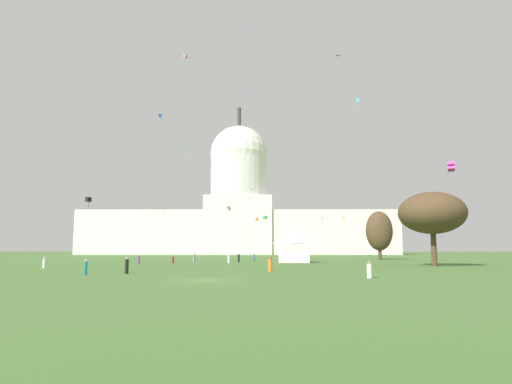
% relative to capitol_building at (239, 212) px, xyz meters
% --- Properties ---
extents(ground_plane, '(800.00, 800.00, 0.00)m').
position_rel_capitol_building_xyz_m(ground_plane, '(5.39, -175.29, -20.05)').
color(ground_plane, '#42662D').
extents(capitol_building, '(147.06, 27.64, 71.37)m').
position_rel_capitol_building_xyz_m(capitol_building, '(0.00, 0.00, 0.00)').
color(capitol_building, silver).
rests_on(capitol_building, ground_plane).
extents(event_tent, '(6.62, 6.81, 6.06)m').
position_rel_capitol_building_xyz_m(event_tent, '(16.62, -126.20, -16.91)').
color(event_tent, white).
rests_on(event_tent, ground_plane).
extents(tree_east_far, '(14.34, 14.38, 11.22)m').
position_rel_capitol_building_xyz_m(tree_east_far, '(36.27, -144.72, -12.06)').
color(tree_east_far, '#4C3823').
rests_on(tree_east_far, ground_plane).
extents(tree_east_near, '(6.86, 5.69, 11.73)m').
position_rel_capitol_building_xyz_m(tree_east_near, '(39.09, -103.44, -13.15)').
color(tree_east_near, '#4C3823').
rests_on(tree_east_near, ground_plane).
extents(person_white_deep_crowd, '(0.47, 0.47, 1.48)m').
position_rel_capitol_building_xyz_m(person_white_deep_crowd, '(-19.03, -152.37, -19.38)').
color(person_white_deep_crowd, silver).
rests_on(person_white_deep_crowd, ground_plane).
extents(person_purple_mid_center, '(0.58, 0.58, 1.59)m').
position_rel_capitol_building_xyz_m(person_purple_mid_center, '(-10.61, -136.35, -19.33)').
color(person_purple_mid_center, '#703D93').
rests_on(person_purple_mid_center, ground_plane).
extents(person_black_front_right, '(0.52, 0.52, 1.75)m').
position_rel_capitol_building_xyz_m(person_black_front_right, '(5.90, -125.42, -19.24)').
color(person_black_front_right, black).
rests_on(person_black_front_right, ground_plane).
extents(person_white_edge_east, '(0.50, 0.50, 1.49)m').
position_rel_capitol_building_xyz_m(person_white_edge_east, '(19.65, -172.82, -19.39)').
color(person_white_edge_east, silver).
rests_on(person_white_edge_east, ground_plane).
extents(person_maroon_near_tree_east, '(0.48, 0.48, 1.50)m').
position_rel_capitol_building_xyz_m(person_maroon_near_tree_east, '(-5.72, -131.39, -19.37)').
color(person_maroon_near_tree_east, maroon).
rests_on(person_maroon_near_tree_east, ground_plane).
extents(person_orange_back_right, '(0.49, 0.49, 1.70)m').
position_rel_capitol_building_xyz_m(person_orange_back_right, '(11.16, -160.77, -19.28)').
color(person_orange_back_right, orange).
rests_on(person_orange_back_right, ground_plane).
extents(person_teal_back_left, '(0.45, 0.45, 1.52)m').
position_rel_capitol_building_xyz_m(person_teal_back_left, '(-7.52, -167.76, -19.35)').
color(person_teal_back_left, '#1E757A').
rests_on(person_teal_back_left, ground_plane).
extents(person_black_mid_left, '(0.39, 0.39, 1.72)m').
position_rel_capitol_building_xyz_m(person_black_mid_left, '(-3.94, -165.80, -19.25)').
color(person_black_mid_left, black).
rests_on(person_black_mid_left, ground_plane).
extents(person_grey_near_tree_west, '(0.62, 0.62, 1.74)m').
position_rel_capitol_building_xyz_m(person_grey_near_tree_west, '(-3.09, -123.40, -19.26)').
color(person_grey_near_tree_west, gray).
rests_on(person_grey_near_tree_west, ground_plane).
extents(person_white_mid_right, '(0.46, 0.46, 1.59)m').
position_rel_capitol_building_xyz_m(person_white_mid_right, '(4.29, -130.06, -19.33)').
color(person_white_mid_right, silver).
rests_on(person_white_mid_right, ground_plane).
extents(person_denim_front_left, '(0.46, 0.46, 1.68)m').
position_rel_capitol_building_xyz_m(person_denim_front_left, '(8.83, -118.18, -19.27)').
color(person_denim_front_left, '#3D5684').
rests_on(person_denim_front_left, ground_plane).
extents(kite_orange_low, '(1.32, 1.35, 1.34)m').
position_rel_capitol_building_xyz_m(kite_orange_low, '(8.98, -46.11, -6.46)').
color(kite_orange_low, orange).
extents(kite_blue_high, '(1.47, 1.43, 3.58)m').
position_rel_capitol_building_xyz_m(kite_blue_high, '(-28.51, -45.18, 33.76)').
color(kite_blue_high, blue).
extents(kite_turquoise_mid, '(0.54, 0.32, 3.01)m').
position_rel_capitol_building_xyz_m(kite_turquoise_mid, '(-12.72, -75.62, 13.54)').
color(kite_turquoise_mid, teal).
extents(kite_green_low, '(1.43, 1.45, 1.20)m').
position_rel_capitol_building_xyz_m(kite_green_low, '(11.68, -73.86, -7.77)').
color(kite_green_low, green).
extents(kite_white_low, '(1.42, 1.48, 4.42)m').
position_rel_capitol_building_xyz_m(kite_white_low, '(31.86, -54.41, -6.60)').
color(kite_white_low, white).
extents(kite_black_low, '(1.49, 1.50, 2.56)m').
position_rel_capitol_building_xyz_m(kite_black_low, '(-31.43, -105.80, -5.63)').
color(kite_black_low, black).
extents(kite_red_low, '(0.31, 0.76, 1.46)m').
position_rel_capitol_building_xyz_m(kite_red_low, '(-20.42, -72.52, -6.00)').
color(kite_red_low, red).
extents(kite_lime_mid, '(1.16, 1.09, 3.08)m').
position_rel_capitol_building_xyz_m(kite_lime_mid, '(6.91, -50.33, 3.39)').
color(kite_lime_mid, '#8CD133').
extents(kite_cyan_high, '(0.84, 0.72, 3.41)m').
position_rel_capitol_building_xyz_m(kite_cyan_high, '(40.24, -79.43, 27.75)').
color(kite_cyan_high, '#33BCDB').
extents(kite_magenta_low, '(1.37, 1.42, 1.46)m').
position_rel_capitol_building_xyz_m(kite_magenta_low, '(40.09, -143.47, -4.64)').
color(kite_magenta_low, '#D1339E').
extents(kite_pink_high, '(1.30, 1.26, 1.24)m').
position_rel_capitol_building_xyz_m(kite_pink_high, '(-11.99, -86.78, 39.10)').
color(kite_pink_high, pink).
extents(kite_violet_high, '(1.55, 1.40, 0.24)m').
position_rel_capitol_building_xyz_m(kite_violet_high, '(27.90, -113.71, 26.83)').
color(kite_violet_high, purple).
extents(kite_yellow_low, '(1.39, 0.92, 2.29)m').
position_rel_capitol_building_xyz_m(kite_yellow_low, '(3.01, -31.71, -12.15)').
color(kite_yellow_low, yellow).
extents(kite_gold_low, '(0.87, 0.84, 2.94)m').
position_rel_capitol_building_xyz_m(kite_gold_low, '(42.31, -41.56, -5.16)').
color(kite_gold_low, gold).
extents(kite_orange_low_b, '(1.75, 0.85, 2.65)m').
position_rel_capitol_building_xyz_m(kite_orange_low_b, '(-22.72, -76.26, -6.99)').
color(kite_orange_low_b, orange).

